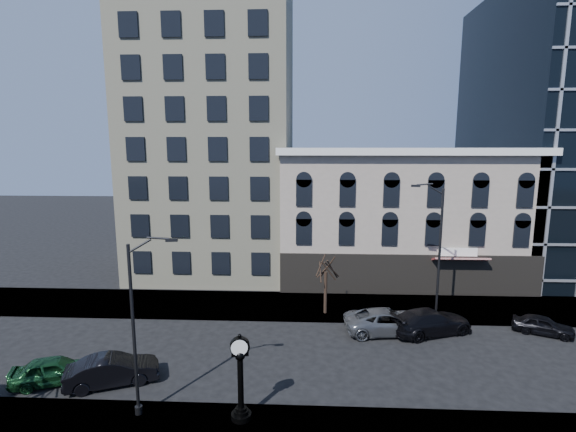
{
  "coord_description": "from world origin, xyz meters",
  "views": [
    {
      "loc": [
        3.27,
        -23.58,
        12.65
      ],
      "look_at": [
        2.0,
        4.0,
        8.0
      ],
      "focal_mm": 26.0,
      "sensor_mm": 36.0,
      "label": 1
    }
  ],
  "objects_px": {
    "car_near_a": "(54,370)",
    "street_lamp_near": "(145,280)",
    "street_clock": "(241,381)",
    "car_near_b": "(113,370)"
  },
  "relations": [
    {
      "from": "car_near_a",
      "to": "street_lamp_near",
      "type": "bearing_deg",
      "value": -132.29
    },
    {
      "from": "street_clock",
      "to": "car_near_b",
      "type": "height_order",
      "value": "street_clock"
    },
    {
      "from": "street_clock",
      "to": "street_lamp_near",
      "type": "xyz_separation_m",
      "value": [
        -4.28,
        0.22,
        4.69
      ]
    },
    {
      "from": "street_lamp_near",
      "to": "car_near_b",
      "type": "height_order",
      "value": "street_lamp_near"
    },
    {
      "from": "car_near_b",
      "to": "street_lamp_near",
      "type": "bearing_deg",
      "value": -150.88
    },
    {
      "from": "car_near_b",
      "to": "car_near_a",
      "type": "bearing_deg",
      "value": 68.89
    },
    {
      "from": "car_near_a",
      "to": "car_near_b",
      "type": "distance_m",
      "value": 3.19
    },
    {
      "from": "car_near_a",
      "to": "car_near_b",
      "type": "height_order",
      "value": "car_near_b"
    },
    {
      "from": "street_lamp_near",
      "to": "street_clock",
      "type": "bearing_deg",
      "value": -11.64
    },
    {
      "from": "street_clock",
      "to": "street_lamp_near",
      "type": "relative_size",
      "value": 0.48
    }
  ]
}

